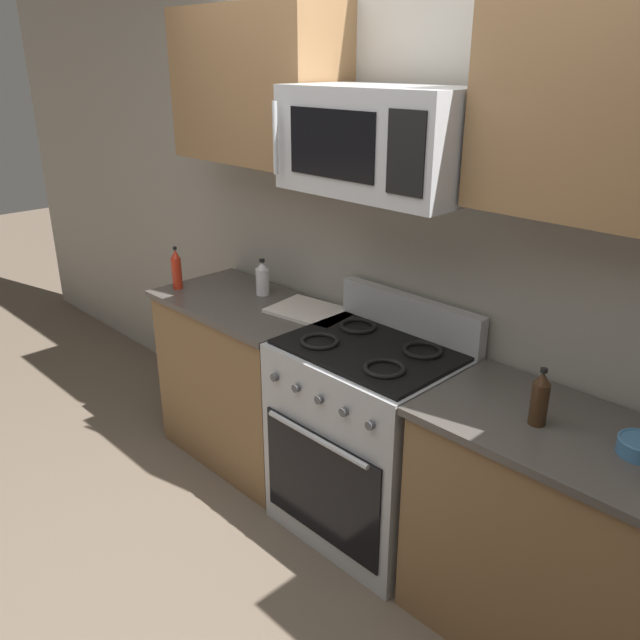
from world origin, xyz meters
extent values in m
plane|color=#6B5B4C|center=(0.00, 0.00, 0.00)|extent=(16.00, 16.00, 0.00)
cube|color=#9E998E|center=(0.00, 1.00, 1.30)|extent=(8.00, 0.10, 2.60)
cube|color=olive|center=(-0.87, 0.64, 0.44)|extent=(0.92, 0.54, 0.88)
cube|color=#4C4742|center=(-0.87, 0.64, 0.90)|extent=(0.96, 0.58, 0.03)
cube|color=#B2B5BA|center=(0.00, 0.64, 0.46)|extent=(0.76, 0.58, 0.91)
cube|color=black|center=(0.00, 0.35, 0.36)|extent=(0.67, 0.01, 0.51)
cylinder|color=#B2B5BA|center=(0.00, 0.32, 0.62)|extent=(0.57, 0.02, 0.02)
cube|color=black|center=(0.00, 0.64, 0.92)|extent=(0.73, 0.52, 0.02)
cube|color=#B2B5BA|center=(0.00, 0.90, 1.00)|extent=(0.76, 0.06, 0.18)
torus|color=black|center=(-0.18, 0.52, 0.93)|extent=(0.17, 0.17, 0.02)
torus|color=black|center=(0.18, 0.52, 0.93)|extent=(0.17, 0.17, 0.02)
torus|color=black|center=(-0.18, 0.76, 0.93)|extent=(0.17, 0.17, 0.02)
torus|color=black|center=(0.18, 0.76, 0.93)|extent=(0.17, 0.17, 0.02)
cylinder|color=#4C4C51|center=(-0.27, 0.34, 0.79)|extent=(0.04, 0.02, 0.04)
cylinder|color=#4C4C51|center=(-0.14, 0.34, 0.79)|extent=(0.04, 0.02, 0.04)
cylinder|color=#4C4C51|center=(0.00, 0.34, 0.79)|extent=(0.04, 0.02, 0.04)
cylinder|color=#4C4C51|center=(0.14, 0.34, 0.79)|extent=(0.04, 0.02, 0.04)
cylinder|color=#4C4C51|center=(0.27, 0.34, 0.79)|extent=(0.04, 0.02, 0.04)
cube|color=olive|center=(0.90, 0.64, 0.44)|extent=(0.97, 0.54, 0.88)
cube|color=#4C4742|center=(0.90, 0.64, 0.90)|extent=(1.01, 0.58, 0.03)
cube|color=#B2B5BA|center=(0.00, 0.67, 1.77)|extent=(0.77, 0.40, 0.39)
cube|color=black|center=(-0.07, 0.47, 1.77)|extent=(0.43, 0.01, 0.24)
cube|color=black|center=(0.28, 0.47, 1.77)|extent=(0.15, 0.01, 0.28)
cylinder|color=#B2B5BA|center=(-0.35, 0.44, 1.77)|extent=(0.02, 0.02, 0.28)
cube|color=olive|center=(-0.87, 0.78, 1.94)|extent=(0.95, 0.34, 0.69)
cube|color=silver|center=(-0.49, 0.76, 0.92)|extent=(0.43, 0.33, 0.02)
cylinder|color=red|center=(-1.26, 0.50, 0.99)|extent=(0.05, 0.05, 0.17)
cone|color=red|center=(-1.26, 0.50, 1.10)|extent=(0.05, 0.05, 0.05)
cylinder|color=black|center=(-1.26, 0.50, 1.13)|extent=(0.02, 0.02, 0.01)
cylinder|color=#382314|center=(0.79, 0.60, 0.99)|extent=(0.06, 0.06, 0.15)
cone|color=#382314|center=(0.79, 0.60, 1.08)|extent=(0.05, 0.05, 0.04)
cylinder|color=black|center=(0.79, 0.60, 1.11)|extent=(0.02, 0.02, 0.01)
cylinder|color=silver|center=(-0.86, 0.77, 0.98)|extent=(0.07, 0.07, 0.14)
cone|color=silver|center=(-0.86, 0.77, 1.07)|extent=(0.06, 0.06, 0.04)
cylinder|color=black|center=(-0.86, 0.77, 1.10)|extent=(0.03, 0.03, 0.01)
camera|label=1|loc=(1.64, -1.26, 2.06)|focal=36.46mm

